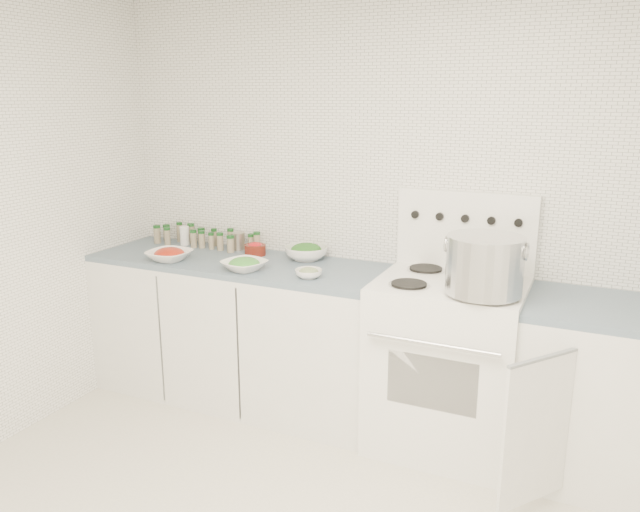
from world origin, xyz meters
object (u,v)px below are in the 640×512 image
at_px(stove, 448,359).
at_px(bowl_tomato, 169,255).
at_px(stock_pot, 485,263).
at_px(bowl_snowpea, 244,265).

height_order(stove, bowl_tomato, stove).
bearing_deg(stock_pot, stove, 136.59).
distance_m(stove, bowl_tomato, 1.74).
bearing_deg(bowl_tomato, bowl_snowpea, -0.02).
bearing_deg(bowl_snowpea, stove, 8.77).
relative_size(stove, stock_pot, 3.52).
height_order(bowl_tomato, bowl_snowpea, bowl_tomato).
relative_size(stove, bowl_tomato, 5.23).
bearing_deg(stove, stock_pot, -43.41).
bearing_deg(stove, bowl_tomato, -173.97).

